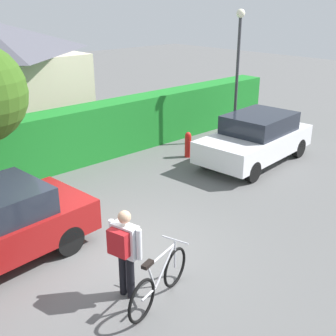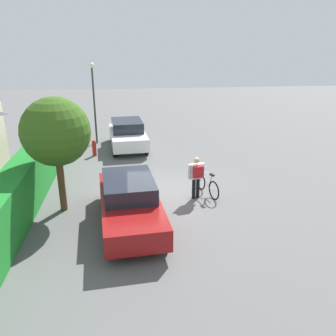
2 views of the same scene
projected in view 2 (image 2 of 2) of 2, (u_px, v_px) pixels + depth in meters
ground_plane at (160, 191)px, 13.72m from camera, size 60.00×60.00×0.00m
hedge_row at (30, 176)px, 12.92m from camera, size 20.78×0.90×1.68m
parked_car_near at (130, 201)px, 11.14m from camera, size 4.72×2.16×1.45m
parked_car_far at (128, 134)px, 18.94m from camera, size 4.09×2.11×1.47m
bicycle at (207, 185)px, 13.35m from camera, size 1.67×0.66×0.94m
person_rider at (197, 174)px, 12.80m from camera, size 0.43×0.63×1.58m
street_lamp at (94, 93)px, 19.08m from camera, size 0.28×0.28×4.37m
tree_kerbside at (56, 132)px, 11.34m from camera, size 2.23×2.23×3.88m
fire_hydrant at (94, 148)px, 17.75m from camera, size 0.20×0.20×0.81m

